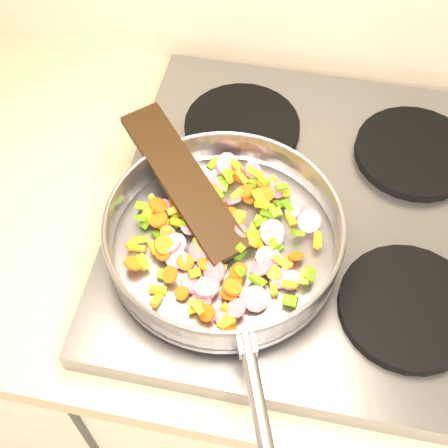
# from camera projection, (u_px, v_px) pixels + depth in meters

# --- Properties ---
(cooktop) EXTENTS (0.60, 0.60, 0.04)m
(cooktop) POSITION_uv_depth(u_px,v_px,m) (315.00, 219.00, 0.95)
(cooktop) COLOR #939399
(cooktop) RESTS_ON counter_top
(grate_fl) EXTENTS (0.19, 0.19, 0.02)m
(grate_fl) POSITION_uv_depth(u_px,v_px,m) (205.00, 271.00, 0.87)
(grate_fl) COLOR black
(grate_fl) RESTS_ON cooktop
(grate_fr) EXTENTS (0.19, 0.19, 0.02)m
(grate_fr) POSITION_uv_depth(u_px,v_px,m) (408.00, 307.00, 0.84)
(grate_fr) COLOR black
(grate_fr) RESTS_ON cooktop
(grate_bl) EXTENTS (0.19, 0.19, 0.02)m
(grate_bl) POSITION_uv_depth(u_px,v_px,m) (242.00, 127.00, 1.03)
(grate_bl) COLOR black
(grate_bl) RESTS_ON cooktop
(grate_br) EXTENTS (0.19, 0.19, 0.02)m
(grate_br) POSITION_uv_depth(u_px,v_px,m) (414.00, 152.00, 0.99)
(grate_br) COLOR black
(grate_br) RESTS_ON cooktop
(saute_pan) EXTENTS (0.37, 0.52, 0.06)m
(saute_pan) POSITION_uv_depth(u_px,v_px,m) (224.00, 234.00, 0.85)
(saute_pan) COLOR #9E9EA5
(saute_pan) RESTS_ON grate_fl
(vegetable_heap) EXTENTS (0.27, 0.29, 0.05)m
(vegetable_heap) POSITION_uv_depth(u_px,v_px,m) (223.00, 234.00, 0.87)
(vegetable_heap) COLOR #5D9B17
(vegetable_heap) RESTS_ON saute_pan
(wooden_spatula) EXTENTS (0.23, 0.24, 0.06)m
(wooden_spatula) POSITION_uv_depth(u_px,v_px,m) (183.00, 181.00, 0.89)
(wooden_spatula) COLOR black
(wooden_spatula) RESTS_ON saute_pan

